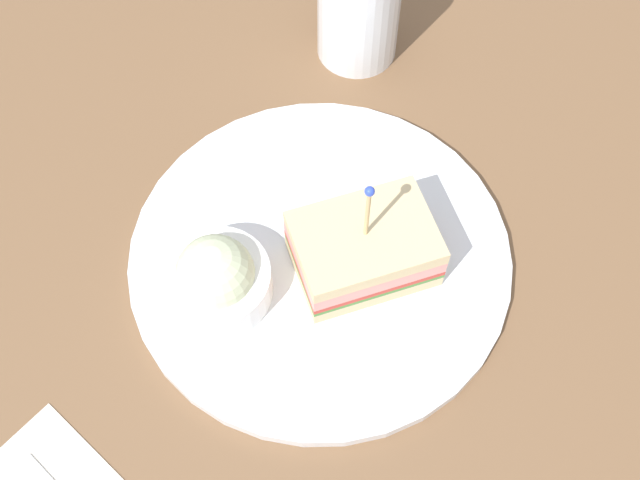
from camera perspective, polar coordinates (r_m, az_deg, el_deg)
The scene contains 5 objects.
ground_plane at distance 62.12cm, azimuth 0.00°, elevation -1.85°, with size 117.88×117.88×2.00cm, color brown.
plate at distance 60.77cm, azimuth 0.00°, elevation -1.18°, with size 29.24×29.24×1.06cm, color white.
sandwich_half_center at distance 57.90cm, azimuth 3.19°, elevation -0.64°, with size 11.28×8.99×10.39cm.
coleslaw_bowl at distance 57.36cm, azimuth -7.48°, elevation -2.76°, with size 7.95×7.95×5.72cm.
drink_glass at distance 70.74cm, azimuth 2.80°, elevation 16.19°, with size 7.13×7.13×10.69cm.
Camera 1 is at (-3.38, -28.69, 54.00)cm, focal length 44.40 mm.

